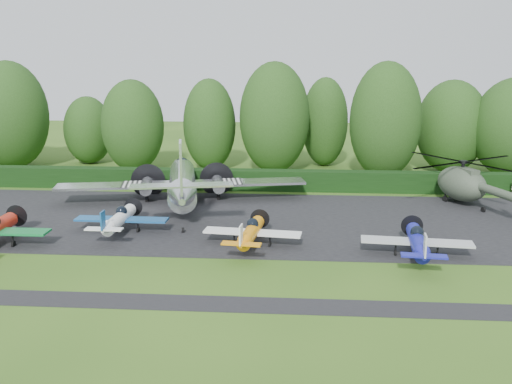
# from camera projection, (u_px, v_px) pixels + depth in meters

# --- Properties ---
(ground) EXTENTS (160.00, 160.00, 0.00)m
(ground) POSITION_uv_depth(u_px,v_px,m) (168.00, 263.00, 36.83)
(ground) COLOR #2C5217
(ground) RESTS_ON ground
(apron) EXTENTS (70.00, 18.00, 0.01)m
(apron) POSITION_uv_depth(u_px,v_px,m) (195.00, 220.00, 46.52)
(apron) COLOR black
(apron) RESTS_ON ground
(taxiway_verge) EXTENTS (70.00, 2.00, 0.00)m
(taxiway_verge) POSITION_uv_depth(u_px,v_px,m) (144.00, 302.00, 31.01)
(taxiway_verge) COLOR black
(taxiway_verge) RESTS_ON ground
(hedgerow) EXTENTS (90.00, 1.60, 2.00)m
(hedgerow) POSITION_uv_depth(u_px,v_px,m) (214.00, 189.00, 57.19)
(hedgerow) COLOR black
(hedgerow) RESTS_ON ground
(transport_plane) EXTENTS (22.52, 17.27, 7.22)m
(transport_plane) POSITION_uv_depth(u_px,v_px,m) (182.00, 183.00, 50.57)
(transport_plane) COLOR silver
(transport_plane) RESTS_ON ground
(light_plane_white) EXTENTS (7.03, 7.39, 2.70)m
(light_plane_white) POSITION_uv_depth(u_px,v_px,m) (119.00, 219.00, 42.74)
(light_plane_white) COLOR white
(light_plane_white) RESTS_ON ground
(light_plane_orange) EXTENTS (6.89, 7.25, 2.65)m
(light_plane_orange) POSITION_uv_depth(u_px,v_px,m) (251.00, 232.00, 39.62)
(light_plane_orange) COLOR orange
(light_plane_orange) RESTS_ON ground
(light_plane_blue) EXTENTS (7.29, 7.67, 2.80)m
(light_plane_blue) POSITION_uv_depth(u_px,v_px,m) (417.00, 241.00, 37.41)
(light_plane_blue) COLOR #1A1C9C
(light_plane_blue) RESTS_ON ground
(helicopter) EXTENTS (12.21, 14.29, 3.93)m
(helicopter) POSITION_uv_depth(u_px,v_px,m) (462.00, 181.00, 51.08)
(helicopter) COLOR #384333
(helicopter) RESTS_ON ground
(tree_1) EXTENTS (6.05, 6.05, 10.55)m
(tree_1) POSITION_uv_depth(u_px,v_px,m) (210.00, 125.00, 65.71)
(tree_1) COLOR black
(tree_1) RESTS_ON ground
(tree_3) EXTENTS (5.88, 5.88, 8.27)m
(tree_3) POSITION_uv_depth(u_px,v_px,m) (88.00, 130.00, 69.82)
(tree_3) COLOR black
(tree_3) RESTS_ON ground
(tree_4) EXTENTS (7.08, 7.08, 10.49)m
(tree_4) POSITION_uv_depth(u_px,v_px,m) (133.00, 126.00, 64.79)
(tree_4) COLOR black
(tree_4) RESTS_ON ground
(tree_5) EXTENTS (8.67, 8.67, 12.55)m
(tree_5) POSITION_uv_depth(u_px,v_px,m) (10.00, 115.00, 66.48)
(tree_5) COLOR black
(tree_5) RESTS_ON ground
(tree_7) EXTENTS (7.86, 7.86, 10.48)m
(tree_7) POSITION_uv_depth(u_px,v_px,m) (451.00, 127.00, 64.29)
(tree_7) COLOR black
(tree_7) RESTS_ON ground
(tree_8) EXTENTS (7.87, 7.87, 12.47)m
(tree_8) POSITION_uv_depth(u_px,v_px,m) (274.00, 118.00, 63.85)
(tree_8) COLOR black
(tree_8) RESTS_ON ground
(tree_9) EXTENTS (5.49, 5.49, 10.60)m
(tree_9) POSITION_uv_depth(u_px,v_px,m) (325.00, 122.00, 68.15)
(tree_9) COLOR black
(tree_9) RESTS_ON ground
(tree_11) EXTENTS (7.61, 7.61, 12.55)m
(tree_11) POSITION_uv_depth(u_px,v_px,m) (385.00, 121.00, 60.88)
(tree_11) COLOR black
(tree_11) RESTS_ON ground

